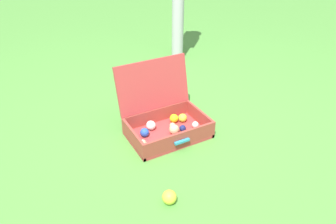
% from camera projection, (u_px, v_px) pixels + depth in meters
% --- Properties ---
extents(ground_plane, '(16.00, 16.00, 0.00)m').
position_uv_depth(ground_plane, '(184.00, 137.00, 2.22)').
color(ground_plane, '#4C8C38').
extents(open_suitcase, '(0.55, 0.48, 0.49)m').
position_uv_depth(open_suitcase, '(164.00, 119.00, 2.22)').
color(open_suitcase, '#B23838').
rests_on(open_suitcase, ground).
extents(stray_ball_on_grass, '(0.08, 0.08, 0.08)m').
position_uv_depth(stray_ball_on_grass, '(169.00, 197.00, 1.69)').
color(stray_ball_on_grass, '#CCDB38').
rests_on(stray_ball_on_grass, ground).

